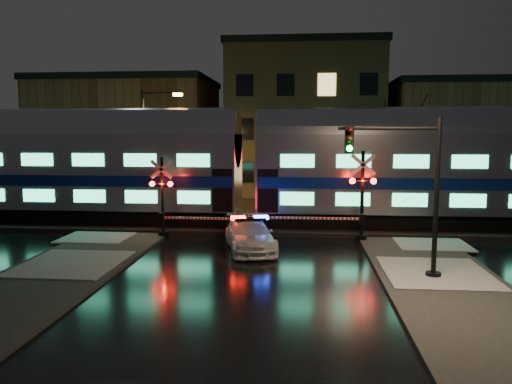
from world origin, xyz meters
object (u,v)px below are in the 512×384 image
police_car (250,235)px  streetlight (148,144)px  crossing_signal_right (354,205)px  crossing_signal_left (170,205)px  traffic_light (410,195)px

police_car → streetlight: size_ratio=0.64×
streetlight → crossing_signal_right: bearing=-30.1°
crossing_signal_right → crossing_signal_left: (-8.45, -0.01, -0.14)m
streetlight → police_car: bearing=-51.0°
crossing_signal_right → crossing_signal_left: crossing_signal_right is taller
crossing_signal_right → traffic_light: 6.04m
crossing_signal_right → crossing_signal_left: size_ratio=1.08×
police_car → crossing_signal_right: 5.04m
crossing_signal_left → traffic_light: size_ratio=0.99×
crossing_signal_right → traffic_light: size_ratio=1.08×
crossing_signal_right → crossing_signal_left: 8.45m
police_car → streetlight: streetlight is taller
crossing_signal_left → streetlight: size_ratio=0.72×
traffic_light → streetlight: bearing=130.3°
crossing_signal_right → streetlight: 13.58m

